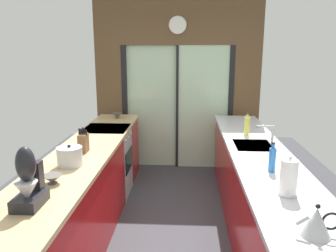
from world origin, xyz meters
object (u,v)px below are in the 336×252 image
(knife_block, at_px, (83,143))
(kettle, at_px, (317,222))
(mixing_bowl_near, at_px, (52,179))
(soap_bottle_far, at_px, (247,126))
(stand_mixer, at_px, (29,183))
(stock_pot, at_px, (70,156))
(paper_towel_roll, at_px, (289,178))
(soap_bottle_near, at_px, (272,159))
(oven_range, at_px, (108,161))
(mixing_bowl_far, at_px, (117,115))

(knife_block, bearing_deg, kettle, -39.78)
(mixing_bowl_near, height_order, soap_bottle_far, soap_bottle_far)
(stand_mixer, relative_size, kettle, 1.66)
(stock_pot, height_order, kettle, stock_pot)
(stock_pot, distance_m, paper_towel_roll, 1.86)
(kettle, bearing_deg, soap_bottle_far, 90.05)
(soap_bottle_near, bearing_deg, stand_mixer, -157.37)
(oven_range, height_order, mixing_bowl_near, mixing_bowl_near)
(soap_bottle_near, bearing_deg, knife_block, 165.38)
(mixing_bowl_near, bearing_deg, stock_pot, 90.00)
(soap_bottle_near, bearing_deg, paper_towel_roll, -90.00)
(stand_mixer, bearing_deg, soap_bottle_near, 22.63)
(stock_pot, relative_size, soap_bottle_far, 0.84)
(mixing_bowl_near, relative_size, stand_mixer, 0.38)
(oven_range, bearing_deg, soap_bottle_far, -8.13)
(mixing_bowl_far, bearing_deg, stand_mixer, -90.00)
(kettle, bearing_deg, knife_block, 140.22)
(stock_pot, relative_size, kettle, 0.90)
(knife_block, bearing_deg, paper_towel_roll, -27.77)
(mixing_bowl_near, bearing_deg, stand_mixer, -90.00)
(stock_pot, height_order, paper_towel_roll, paper_towel_roll)
(oven_range, bearing_deg, kettle, -54.63)
(oven_range, xyz_separation_m, knife_block, (0.02, -1.05, 0.56))
(oven_range, xyz_separation_m, paper_towel_roll, (1.80, -1.99, 0.60))
(knife_block, relative_size, kettle, 1.02)
(mixing_bowl_far, xyz_separation_m, stock_pot, (-0.00, -2.11, 0.04))
(oven_range, relative_size, stock_pot, 4.02)
(mixing_bowl_near, distance_m, soap_bottle_near, 1.82)
(paper_towel_roll, bearing_deg, mixing_bowl_near, 176.32)
(knife_block, height_order, kettle, knife_block)
(soap_bottle_far, bearing_deg, mixing_bowl_far, 153.24)
(stand_mixer, distance_m, soap_bottle_far, 2.68)
(mixing_bowl_near, xyz_separation_m, kettle, (1.78, -0.66, 0.05))
(mixing_bowl_far, height_order, paper_towel_roll, paper_towel_roll)
(oven_range, relative_size, paper_towel_roll, 3.11)
(oven_range, xyz_separation_m, stock_pot, (0.02, -1.47, 0.55))
(soap_bottle_far, bearing_deg, paper_towel_roll, -90.00)
(stock_pot, bearing_deg, mixing_bowl_far, 90.00)
(oven_range, height_order, soap_bottle_far, soap_bottle_far)
(mixing_bowl_far, bearing_deg, mixing_bowl_near, -90.00)
(stand_mixer, height_order, soap_bottle_near, stand_mixer)
(knife_block, height_order, paper_towel_roll, paper_towel_roll)
(paper_towel_roll, bearing_deg, stock_pot, 163.57)
(stand_mixer, bearing_deg, kettle, -8.84)
(mixing_bowl_near, height_order, paper_towel_roll, paper_towel_roll)
(mixing_bowl_near, distance_m, stand_mixer, 0.40)
(oven_range, xyz_separation_m, mixing_bowl_near, (0.02, -1.88, 0.50))
(oven_range, distance_m, soap_bottle_near, 2.42)
(oven_range, distance_m, soap_bottle_far, 1.91)
(mixing_bowl_near, distance_m, kettle, 1.90)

